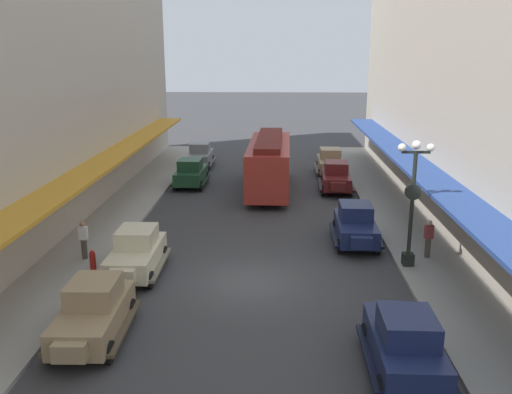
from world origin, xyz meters
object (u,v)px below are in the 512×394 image
at_px(streetcar, 269,162).
at_px(lamp_post_with_clock, 412,198).
at_px(fire_hydrant, 93,260).
at_px(parked_car_6, 93,310).
at_px(parked_car_5, 191,172).
at_px(pedestrian_0, 428,238).
at_px(parked_car_1, 136,251).
at_px(parked_car_3, 200,155).
at_px(pedestrian_1, 84,240).
at_px(parked_car_0, 405,341).
at_px(parked_car_2, 336,176).
at_px(parked_car_7, 330,161).
at_px(parked_car_4, 356,224).

xyz_separation_m(streetcar, lamp_post_with_clock, (5.87, -12.65, 1.08)).
height_order(lamp_post_with_clock, fire_hydrant, lamp_post_with_clock).
relative_size(parked_car_6, lamp_post_with_clock, 0.83).
height_order(parked_car_5, pedestrian_0, parked_car_5).
bearing_deg(fire_hydrant, parked_car_1, 0.66).
height_order(parked_car_3, fire_hydrant, parked_car_3).
bearing_deg(pedestrian_1, parked_car_0, -33.85).
bearing_deg(parked_car_5, lamp_post_with_clock, -51.31).
relative_size(fire_hydrant, pedestrian_1, 0.50).
height_order(parked_car_0, parked_car_6, same).
distance_m(parked_car_3, parked_car_6, 26.03).
bearing_deg(parked_car_1, parked_car_6, -90.57).
bearing_deg(parked_car_0, parked_car_2, 89.31).
bearing_deg(streetcar, parked_car_1, -110.54).
distance_m(parked_car_0, pedestrian_0, 9.00).
xyz_separation_m(parked_car_1, parked_car_7, (9.44, 18.71, 0.00)).
bearing_deg(pedestrian_0, parked_car_6, -149.78).
bearing_deg(parked_car_3, pedestrian_1, -96.36).
height_order(parked_car_5, parked_car_7, same).
relative_size(lamp_post_with_clock, pedestrian_1, 3.15).
height_order(streetcar, lamp_post_with_clock, lamp_post_with_clock).
height_order(parked_car_7, lamp_post_with_clock, lamp_post_with_clock).
bearing_deg(parked_car_3, parked_car_6, -89.39).
height_order(parked_car_6, lamp_post_with_clock, lamp_post_with_clock).
xyz_separation_m(parked_car_7, streetcar, (-4.34, -5.10, 0.96)).
distance_m(parked_car_7, streetcar, 6.76).
relative_size(streetcar, pedestrian_0, 5.88).
bearing_deg(parked_car_4, parked_car_6, -135.62).
distance_m(parked_car_0, parked_car_3, 29.10).
height_order(parked_car_0, parked_car_4, same).
distance_m(parked_car_3, parked_car_5, 6.18).
relative_size(parked_car_7, pedestrian_0, 2.61).
distance_m(parked_car_3, parked_car_7, 10.01).
relative_size(parked_car_3, streetcar, 0.44).
xyz_separation_m(parked_car_7, fire_hydrant, (-11.22, -18.73, -0.38)).
distance_m(parked_car_0, parked_car_1, 11.26).
xyz_separation_m(parked_car_7, pedestrian_0, (2.57, -16.81, 0.05)).
bearing_deg(pedestrian_1, parked_car_7, 55.68).
relative_size(parked_car_3, parked_car_7, 1.00).
bearing_deg(pedestrian_1, parked_car_6, -68.53).
height_order(parked_car_0, parked_car_7, same).
bearing_deg(parked_car_3, parked_car_5, -87.53).
relative_size(parked_car_7, lamp_post_with_clock, 0.83).
xyz_separation_m(parked_car_7, pedestrian_1, (-11.97, -17.53, 0.05)).
bearing_deg(parked_car_2, parked_car_7, 89.01).
bearing_deg(lamp_post_with_clock, parked_car_2, 97.16).
bearing_deg(pedestrian_1, parked_car_1, -25.00).
bearing_deg(parked_car_0, parked_car_1, 143.97).
height_order(parked_car_2, fire_hydrant, parked_car_2).
distance_m(parked_car_3, streetcar, 9.14).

